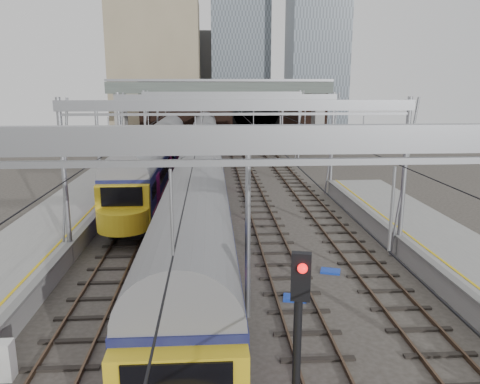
{
  "coord_description": "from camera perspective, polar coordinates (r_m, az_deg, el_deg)",
  "views": [
    {
      "loc": [
        -1.28,
        -14.06,
        8.52
      ],
      "look_at": [
        0.38,
        12.61,
        2.4
      ],
      "focal_mm": 35.0,
      "sensor_mm": 36.0,
      "label": 1
    }
  ],
  "objects": [
    {
      "name": "overbridge",
      "position": [
        60.09,
        -2.39,
        11.69
      ],
      "size": [
        28.0,
        3.0,
        9.25
      ],
      "color": "gray",
      "rests_on": "ground"
    },
    {
      "name": "city_skyline",
      "position": [
        85.07,
        -0.89,
        18.68
      ],
      "size": [
        37.5,
        27.5,
        60.0
      ],
      "color": "tan",
      "rests_on": "ground"
    },
    {
      "name": "overhead_line",
      "position": [
        35.62,
        -1.51,
        9.75
      ],
      "size": [
        16.8,
        80.0,
        8.0
      ],
      "color": "gray",
      "rests_on": "ground"
    },
    {
      "name": "signal_near_centre",
      "position": [
        10.07,
        7.04,
        -18.07
      ],
      "size": [
        0.41,
        0.49,
        5.39
      ],
      "rotation": [
        0.0,
        0.0,
        -0.24
      ],
      "color": "black",
      "rests_on": "ground"
    },
    {
      "name": "equip_cover_c",
      "position": [
        22.5,
        10.96,
        -9.45
      ],
      "size": [
        1.04,
        0.87,
        0.1
      ],
      "primitive_type": "cube",
      "rotation": [
        0.0,
        0.0,
        -0.32
      ],
      "color": "#183AB5",
      "rests_on": "ground"
    },
    {
      "name": "train_main",
      "position": [
        42.32,
        -4.51,
        4.77
      ],
      "size": [
        2.93,
        67.68,
        4.99
      ],
      "color": "black",
      "rests_on": "ground"
    },
    {
      "name": "train_second",
      "position": [
        41.84,
        -10.03,
        4.52
      ],
      "size": [
        2.94,
        33.94,
        5.0
      ],
      "color": "black",
      "rests_on": "ground"
    },
    {
      "name": "equip_cover_a",
      "position": [
        19.65,
        6.7,
        -12.71
      ],
      "size": [
        1.05,
        0.83,
        0.11
      ],
      "primitive_type": "cube",
      "rotation": [
        0.0,
        0.0,
        -0.2
      ],
      "color": "#183AB5",
      "rests_on": "ground"
    },
    {
      "name": "signal_near_left",
      "position": [
        11.21,
        -8.95,
        -17.1
      ],
      "size": [
        0.35,
        0.46,
        4.64
      ],
      "rotation": [
        0.0,
        0.0,
        0.16
      ],
      "color": "black",
      "rests_on": "ground"
    },
    {
      "name": "equip_cover_b",
      "position": [
        27.25,
        -3.22,
        -5.23
      ],
      "size": [
        1.06,
        0.92,
        0.1
      ],
      "primitive_type": "cube",
      "rotation": [
        0.0,
        0.0,
        -0.41
      ],
      "color": "#183AB5",
      "rests_on": "ground"
    },
    {
      "name": "tracks",
      "position": [
        30.31,
        -0.99,
        -3.39
      ],
      "size": [
        14.4,
        80.0,
        0.22
      ],
      "color": "#4C3828",
      "rests_on": "ground"
    },
    {
      "name": "retaining_wall",
      "position": [
        66.18,
        -1.25,
        9.27
      ],
      "size": [
        28.0,
        2.75,
        9.0
      ],
      "color": "black",
      "rests_on": "ground"
    },
    {
      "name": "relay_cabinet",
      "position": [
        16.24,
        -26.94,
        -17.85
      ],
      "size": [
        0.6,
        0.51,
        1.19
      ],
      "primitive_type": "cube",
      "rotation": [
        0.0,
        0.0,
        0.02
      ],
      "color": "silver",
      "rests_on": "ground"
    },
    {
      "name": "ground",
      "position": [
        16.49,
        1.49,
        -18.21
      ],
      "size": [
        160.0,
        160.0,
        0.0
      ],
      "primitive_type": "plane",
      "color": "#38332D",
      "rests_on": "ground"
    }
  ]
}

